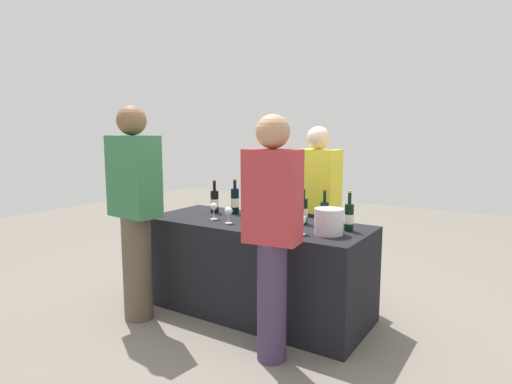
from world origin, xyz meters
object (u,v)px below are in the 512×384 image
wine_bottle_2 (253,204)px  wine_glass_0 (214,207)px  wine_bottle_4 (324,215)px  wine_glass_4 (301,220)px  ice_bucket (329,221)px  wine_glass_2 (251,215)px  wine_bottle_1 (235,201)px  wine_glass_1 (228,212)px  wine_glass_5 (325,223)px  wine_bottle_0 (215,201)px  wine_bottle_3 (303,211)px  guest_0 (135,206)px  wine_glass_3 (268,217)px  wine_bottle_5 (349,217)px  server_pouring (317,205)px  guest_1 (272,229)px

wine_bottle_2 → wine_glass_0: bearing=-130.1°
wine_bottle_4 → wine_glass_4: (-0.06, -0.27, -0.00)m
wine_bottle_4 → ice_bucket: wine_bottle_4 is taller
wine_glass_2 → wine_glass_4: size_ratio=0.95×
wine_bottle_1 → ice_bucket: 1.07m
wine_glass_1 → wine_bottle_2: bearing=86.6°
wine_glass_0 → wine_glass_5: wine_glass_0 is taller
wine_bottle_0 → wine_bottle_2: wine_bottle_2 is taller
wine_bottle_0 → wine_bottle_3: bearing=-0.1°
wine_bottle_2 → wine_glass_1: wine_bottle_2 is taller
guest_0 → ice_bucket: bearing=26.7°
wine_glass_1 → wine_bottle_4: bearing=18.5°
wine_bottle_0 → wine_glass_1: bearing=-38.9°
wine_bottle_4 → wine_glass_1: wine_bottle_4 is taller
wine_bottle_1 → wine_glass_2: 0.58m
wine_bottle_0 → wine_bottle_1: size_ratio=0.93×
wine_glass_0 → wine_glass_5: size_ratio=1.12×
wine_bottle_3 → wine_glass_0: wine_bottle_3 is taller
wine_glass_1 → wine_glass_3: size_ratio=1.04×
wine_bottle_5 → guest_0: size_ratio=0.18×
server_pouring → guest_1: 1.32m
wine_bottle_5 → server_pouring: (-0.53, 0.59, -0.04)m
wine_glass_2 → server_pouring: 0.90m
wine_bottle_0 → wine_bottle_4: (1.13, -0.07, 0.00)m
wine_glass_4 → ice_bucket: (0.17, 0.11, -0.01)m
wine_bottle_0 → wine_glass_0: (0.18, -0.25, -0.00)m
wine_glass_0 → wine_glass_4: (0.88, -0.09, 0.00)m
wine_glass_3 → wine_glass_1: bearing=179.3°
wine_glass_1 → wine_glass_5: wine_glass_1 is taller
guest_0 → wine_bottle_3: bearing=40.3°
wine_glass_4 → server_pouring: 0.93m
wine_bottle_2 → wine_bottle_5: size_ratio=1.02×
wine_bottle_5 → ice_bucket: size_ratio=1.44×
wine_bottle_2 → ice_bucket: 0.86m
wine_bottle_2 → wine_bottle_5: (0.91, -0.06, -0.00)m
wine_bottle_1 → wine_bottle_4: size_ratio=1.07×
wine_glass_2 → guest_1: 0.59m
wine_bottle_0 → ice_bucket: bearing=-10.3°
wine_glass_1 → guest_1: bearing=-32.5°
wine_bottle_4 → wine_glass_0: bearing=-169.3°
ice_bucket → server_pouring: bearing=120.1°
wine_bottle_1 → guest_0: bearing=-115.8°
wine_bottle_5 → wine_glass_0: wine_bottle_5 is taller
ice_bucket → wine_glass_4: bearing=-146.6°
wine_bottle_2 → wine_glass_4: bearing=-28.6°
wine_bottle_3 → wine_bottle_5: 0.41m
wine_bottle_5 → guest_1: (-0.26, -0.70, 0.01)m
wine_bottle_0 → wine_bottle_5: 1.32m
wine_glass_0 → server_pouring: size_ratio=0.09×
wine_bottle_2 → wine_glass_4: wine_bottle_2 is taller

